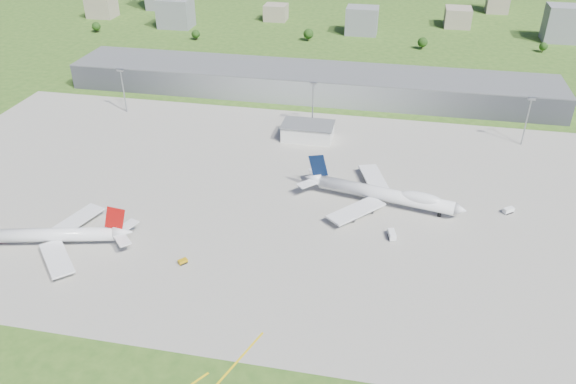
% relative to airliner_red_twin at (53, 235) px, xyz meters
% --- Properties ---
extents(ground, '(1400.00, 1400.00, 0.00)m').
position_rel_airliner_red_twin_xyz_m(ground, '(69.49, 162.53, -4.59)').
color(ground, '#2F541A').
rests_on(ground, ground).
extents(apron, '(360.00, 190.00, 0.08)m').
position_rel_airliner_red_twin_xyz_m(apron, '(79.49, 52.53, -4.55)').
color(apron, gray).
rests_on(apron, ground).
extents(terminal, '(300.00, 42.00, 15.00)m').
position_rel_airliner_red_twin_xyz_m(terminal, '(69.49, 177.53, 2.91)').
color(terminal, gray).
rests_on(terminal, ground).
extents(ops_building, '(26.00, 16.00, 8.00)m').
position_rel_airliner_red_twin_xyz_m(ops_building, '(79.49, 112.53, -0.59)').
color(ops_building, silver).
rests_on(ops_building, ground).
extents(mast_west, '(3.50, 2.00, 25.90)m').
position_rel_airliner_red_twin_xyz_m(mast_west, '(-30.51, 127.53, 13.12)').
color(mast_west, gray).
rests_on(mast_west, ground).
extents(mast_center, '(3.50, 2.00, 25.90)m').
position_rel_airliner_red_twin_xyz_m(mast_center, '(79.49, 127.53, 13.12)').
color(mast_center, gray).
rests_on(mast_center, ground).
extents(mast_east, '(3.50, 2.00, 25.90)m').
position_rel_airliner_red_twin_xyz_m(mast_east, '(189.49, 127.53, 13.12)').
color(mast_east, gray).
rests_on(mast_east, ground).
extents(airliner_red_twin, '(62.18, 47.70, 17.23)m').
position_rel_airliner_red_twin_xyz_m(airliner_red_twin, '(0.00, 0.00, 0.00)').
color(airliner_red_twin, silver).
rests_on(airliner_red_twin, ground).
extents(airliner_blue_quad, '(70.08, 54.25, 18.41)m').
position_rel_airliner_red_twin_xyz_m(airliner_blue_quad, '(122.70, 54.31, 0.53)').
color(airliner_blue_quad, silver).
rests_on(airliner_blue_quad, ground).
extents(tug_yellow, '(3.68, 3.77, 1.69)m').
position_rel_airliner_red_twin_xyz_m(tug_yellow, '(52.22, -1.15, -3.70)').
color(tug_yellow, '#BA8A0A').
rests_on(tug_yellow, ground).
extents(van_white_near, '(3.73, 6.09, 2.84)m').
position_rel_airliner_red_twin_xyz_m(van_white_near, '(126.88, 30.24, -3.16)').
color(van_white_near, white).
rests_on(van_white_near, ground).
extents(van_white_far, '(5.04, 4.54, 2.43)m').
position_rel_airliner_red_twin_xyz_m(van_white_far, '(174.11, 58.00, -3.36)').
color(van_white_far, white).
rests_on(van_white_far, ground).
extents(bldg_far_w, '(24.00, 20.00, 18.00)m').
position_rel_airliner_red_twin_xyz_m(bldg_far_w, '(-150.51, 332.53, 4.41)').
color(bldg_far_w, gray).
rests_on(bldg_far_w, ground).
extents(bldg_w, '(28.00, 22.00, 24.00)m').
position_rel_airliner_red_twin_xyz_m(bldg_w, '(-70.51, 312.53, 7.41)').
color(bldg_w, slate).
rests_on(bldg_w, ground).
extents(bldg_cw, '(20.00, 18.00, 14.00)m').
position_rel_airliner_red_twin_xyz_m(bldg_cw, '(9.49, 352.53, 2.41)').
color(bldg_cw, gray).
rests_on(bldg_cw, ground).
extents(bldg_c, '(26.00, 20.00, 22.00)m').
position_rel_airliner_red_twin_xyz_m(bldg_c, '(89.49, 322.53, 6.41)').
color(bldg_c, slate).
rests_on(bldg_c, ground).
extents(bldg_ce, '(22.00, 24.00, 16.00)m').
position_rel_airliner_red_twin_xyz_m(bldg_ce, '(169.49, 362.53, 3.41)').
color(bldg_ce, gray).
rests_on(bldg_ce, ground).
extents(bldg_e, '(30.00, 22.00, 28.00)m').
position_rel_airliner_red_twin_xyz_m(bldg_e, '(249.49, 332.53, 9.41)').
color(bldg_e, slate).
rests_on(bldg_e, ground).
extents(tree_far_w, '(7.20, 7.20, 8.80)m').
position_rel_airliner_red_twin_xyz_m(tree_far_w, '(-130.51, 282.53, 0.60)').
color(tree_far_w, '#382314').
rests_on(tree_far_w, ground).
extents(tree_w, '(6.75, 6.75, 8.25)m').
position_rel_airliner_red_twin_xyz_m(tree_w, '(-40.51, 277.53, 0.27)').
color(tree_w, '#382314').
rests_on(tree_w, ground).
extents(tree_c, '(8.10, 8.10, 9.90)m').
position_rel_airliner_red_twin_xyz_m(tree_c, '(49.49, 292.53, 1.25)').
color(tree_c, '#382314').
rests_on(tree_c, ground).
extents(tree_e, '(7.65, 7.65, 9.35)m').
position_rel_airliner_red_twin_xyz_m(tree_e, '(139.49, 287.53, 0.92)').
color(tree_e, '#382314').
rests_on(tree_e, ground).
extents(tree_far_e, '(6.30, 6.30, 7.70)m').
position_rel_airliner_red_twin_xyz_m(tree_far_e, '(229.49, 297.53, -0.06)').
color(tree_far_e, '#382314').
rests_on(tree_far_e, ground).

